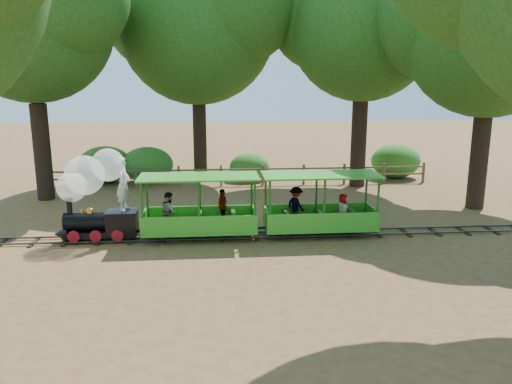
{
  "coord_description": "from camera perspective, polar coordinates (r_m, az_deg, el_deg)",
  "views": [
    {
      "loc": [
        -1.34,
        -15.45,
        5.02
      ],
      "look_at": [
        0.03,
        0.5,
        1.39
      ],
      "focal_mm": 35.0,
      "sensor_mm": 36.0,
      "label": 1
    }
  ],
  "objects": [
    {
      "name": "shrub_mid_e",
      "position": [
        25.19,
        -0.75,
        2.91
      ],
      "size": [
        2.01,
        1.54,
        1.39
      ],
      "primitive_type": "ellipsoid",
      "color": "#2D6B1E",
      "rests_on": "ground"
    },
    {
      "name": "carriage_front",
      "position": [
        16.04,
        -6.68,
        -2.55
      ],
      "size": [
        3.76,
        1.53,
        1.95
      ],
      "color": "green",
      "rests_on": "track"
    },
    {
      "name": "shrub_west",
      "position": [
        25.65,
        -16.86,
        3.01
      ],
      "size": [
        2.62,
        2.01,
        1.81
      ],
      "primitive_type": "ellipsoid",
      "color": "#2D6B1E",
      "rests_on": "ground"
    },
    {
      "name": "carriage_rear",
      "position": [
        16.38,
        7.0,
        -2.23
      ],
      "size": [
        3.76,
        1.53,
        1.95
      ],
      "color": "green",
      "rests_on": "track"
    },
    {
      "name": "shrub_east",
      "position": [
        26.79,
        15.67,
        3.43
      ],
      "size": [
        2.55,
        1.96,
        1.76
      ],
      "primitive_type": "ellipsoid",
      "color": "#2D6B1E",
      "rests_on": "ground"
    },
    {
      "name": "shrub_mid_w",
      "position": [
        25.31,
        -12.31,
        3.08
      ],
      "size": [
        2.54,
        1.96,
        1.76
      ],
      "primitive_type": "ellipsoid",
      "color": "#2D6B1E",
      "rests_on": "ground"
    },
    {
      "name": "fence",
      "position": [
        23.9,
        -1.62,
        2.08
      ],
      "size": [
        18.1,
        0.1,
        1.0
      ],
      "color": "brown",
      "rests_on": "ground"
    },
    {
      "name": "oak_nw",
      "position": [
        22.86,
        -24.55,
        18.35
      ],
      "size": [
        8.25,
        7.26,
        10.64
      ],
      "color": "#2D2116",
      "rests_on": "ground"
    },
    {
      "name": "track",
      "position": [
        16.28,
        0.03,
        -4.92
      ],
      "size": [
        22.0,
        1.0,
        0.1
      ],
      "color": "#3F3D3A",
      "rests_on": "ground"
    },
    {
      "name": "locomotive",
      "position": [
        16.31,
        -18.07,
        0.37
      ],
      "size": [
        2.6,
        1.23,
        2.99
      ],
      "color": "black",
      "rests_on": "ground"
    },
    {
      "name": "oak_nc",
      "position": [
        25.23,
        -6.86,
        19.32
      ],
      "size": [
        9.42,
        8.29,
        11.3
      ],
      "color": "#2D2116",
      "rests_on": "ground"
    },
    {
      "name": "ground",
      "position": [
        16.3,
        0.03,
        -5.15
      ],
      "size": [
        90.0,
        90.0,
        0.0
      ],
      "primitive_type": "plane",
      "color": "olive",
      "rests_on": "ground"
    },
    {
      "name": "oak_e",
      "position": [
        21.31,
        25.24,
        17.21
      ],
      "size": [
        8.02,
        7.06,
        9.97
      ],
      "color": "#2D2116",
      "rests_on": "ground"
    },
    {
      "name": "oak_ne",
      "position": [
        24.17,
        12.12,
        18.87
      ],
      "size": [
        8.43,
        7.42,
        10.72
      ],
      "color": "#2D2116",
      "rests_on": "ground"
    }
  ]
}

